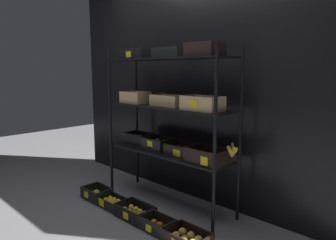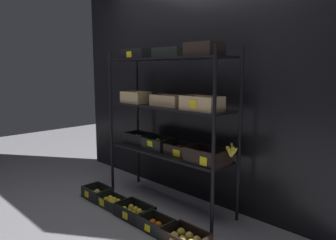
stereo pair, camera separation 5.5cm
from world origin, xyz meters
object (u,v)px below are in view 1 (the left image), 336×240
Objects in this scene: crate_ground_apple_gold at (97,194)px; crate_ground_center_lemon at (135,213)px; crate_ground_lemon at (114,203)px; crate_ground_rightmost_apple_gold at (187,238)px; crate_ground_tangerine at (158,226)px; display_rack at (169,109)px.

crate_ground_center_lemon is at bearing 0.03° from crate_ground_apple_gold.
crate_ground_lemon is 1.02m from crate_ground_rightmost_apple_gold.
crate_ground_apple_gold reaches higher than crate_ground_tangerine.
crate_ground_apple_gold is at bearing -145.19° from display_rack.
crate_ground_apple_gold is at bearing -179.97° from crate_ground_center_lemon.
crate_ground_rightmost_apple_gold is at bearing 4.58° from crate_ground_tangerine.
display_rack is 1.28m from crate_ground_apple_gold.
crate_ground_center_lemon is 0.34m from crate_ground_tangerine.
crate_ground_center_lemon is 1.00× the size of crate_ground_rightmost_apple_gold.
crate_ground_rightmost_apple_gold is (0.67, 0.01, -0.01)m from crate_ground_center_lemon.
display_rack reaches higher than crate_ground_lemon.
display_rack reaches higher than crate_ground_tangerine.
crate_ground_tangerine is (0.34, -0.02, -0.00)m from crate_ground_center_lemon.
crate_ground_lemon is at bearing -127.01° from display_rack.
crate_ground_tangerine is (1.00, -0.02, -0.00)m from crate_ground_apple_gold.
crate_ground_apple_gold is 1.02× the size of crate_ground_tangerine.
crate_ground_center_lemon is (0.66, 0.00, -0.00)m from crate_ground_apple_gold.
crate_ground_lemon is at bearing -0.57° from crate_ground_apple_gold.
display_rack is 5.40× the size of crate_ground_tangerine.
crate_ground_apple_gold is 0.66m from crate_ground_center_lemon.
crate_ground_tangerine reaches higher than crate_ground_rightmost_apple_gold.
display_rack reaches higher than crate_ground_rightmost_apple_gold.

